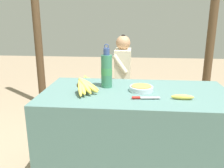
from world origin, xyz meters
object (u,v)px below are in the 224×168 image
object	(u,v)px
seated_vendor	(119,70)
wooden_bench	(120,88)
serving_bowl	(141,88)
banana_bunch_green	(87,79)
water_bottle	(107,70)
support_post_near	(35,8)
knife	(142,98)
banana_bunch_ripe	(85,85)
loose_banana_front	(182,97)
support_post_far	(214,8)

from	to	relation	value
seated_vendor	wooden_bench	bearing A→B (deg)	-110.40
serving_bowl	banana_bunch_green	bearing A→B (deg)	116.48
water_bottle	support_post_near	size ratio (longest dim) A/B	0.12
seated_vendor	serving_bowl	bearing A→B (deg)	101.03
banana_bunch_green	water_bottle	bearing A→B (deg)	-72.04
water_bottle	support_post_near	bearing A→B (deg)	127.44
serving_bowl	knife	world-z (taller)	serving_bowl
seated_vendor	banana_bunch_ripe	bearing A→B (deg)	84.40
wooden_bench	seated_vendor	world-z (taller)	seated_vendor
banana_bunch_ripe	loose_banana_front	world-z (taller)	banana_bunch_ripe
loose_banana_front	support_post_far	world-z (taller)	support_post_far
seated_vendor	support_post_far	size ratio (longest dim) A/B	0.38
wooden_bench	support_post_far	bearing A→B (deg)	9.84
loose_banana_front	seated_vendor	bearing A→B (deg)	108.88
support_post_near	support_post_far	distance (m)	2.36
seated_vendor	support_post_near	bearing A→B (deg)	-10.81
banana_bunch_ripe	support_post_near	size ratio (longest dim) A/B	0.10
support_post_far	banana_bunch_ripe	bearing A→B (deg)	-128.83
water_bottle	wooden_bench	bearing A→B (deg)	88.58
wooden_bench	support_post_near	xyz separation A→B (m)	(-1.18, 0.20, 1.04)
seated_vendor	support_post_far	world-z (taller)	support_post_far
serving_bowl	knife	xyz separation A→B (m)	(0.00, -0.18, -0.01)
knife	wooden_bench	world-z (taller)	knife
wooden_bench	seated_vendor	bearing A→B (deg)	-111.01
banana_bunch_green	support_post_near	xyz separation A→B (m)	(-0.73, 0.20, 0.93)
seated_vendor	support_post_far	bearing A→B (deg)	-168.18
banana_bunch_ripe	serving_bowl	size ratio (longest dim) A/B	1.52
water_bottle	wooden_bench	distance (m)	1.40
water_bottle	loose_banana_front	world-z (taller)	water_bottle
water_bottle	wooden_bench	size ratio (longest dim) A/B	0.19
banana_bunch_ripe	knife	xyz separation A→B (m)	(0.41, -0.09, -0.05)
knife	banana_bunch_ripe	bearing A→B (deg)	161.43
knife	support_post_far	size ratio (longest dim) A/B	0.07
seated_vendor	knife	bearing A→B (deg)	99.89
serving_bowl	seated_vendor	size ratio (longest dim) A/B	0.17
loose_banana_front	support_post_far	bearing A→B (deg)	68.84
loose_banana_front	wooden_bench	xyz separation A→B (m)	(-0.50, 1.54, -0.42)
banana_bunch_green	seated_vendor	bearing A→B (deg)	-4.08
loose_banana_front	knife	xyz separation A→B (m)	(-0.27, -0.02, -0.01)
banana_bunch_green	support_post_far	bearing A→B (deg)	7.15
serving_bowl	seated_vendor	xyz separation A→B (m)	(-0.25, 1.35, -0.16)
support_post_far	support_post_near	bearing A→B (deg)	180.00
water_bottle	support_post_far	distance (m)	2.00
support_post_near	support_post_far	bearing A→B (deg)	0.00
wooden_bench	knife	bearing A→B (deg)	-81.35
banana_bunch_ripe	knife	bearing A→B (deg)	-12.06
knife	support_post_far	world-z (taller)	support_post_far
seated_vendor	support_post_near	xyz separation A→B (m)	(-1.17, 0.24, 0.78)
loose_banana_front	knife	world-z (taller)	loose_banana_front
support_post_far	serving_bowl	bearing A→B (deg)	-120.80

